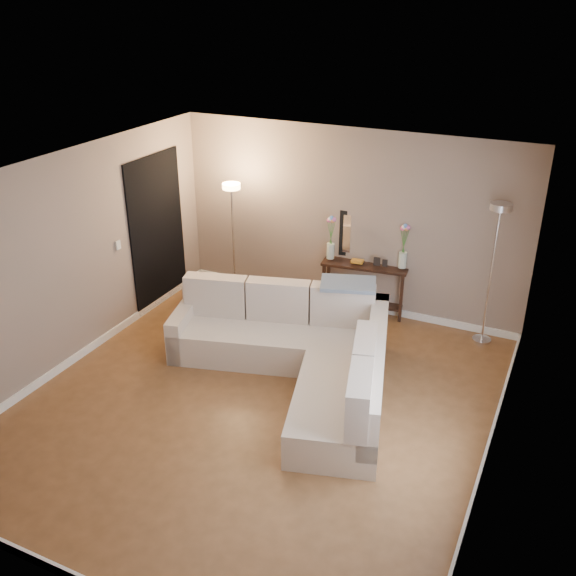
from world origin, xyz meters
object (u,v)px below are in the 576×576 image
at_px(floor_lamp_lit, 233,219).
at_px(floor_lamp_unlit, 495,246).
at_px(sectional_sofa, 302,351).
at_px(console_table, 359,285).

xyz_separation_m(floor_lamp_lit, floor_lamp_unlit, (3.58, 0.29, 0.08)).
height_order(sectional_sofa, floor_lamp_lit, floor_lamp_lit).
distance_m(floor_lamp_lit, floor_lamp_unlit, 3.59).
distance_m(console_table, floor_lamp_lit, 2.02).
bearing_deg(floor_lamp_unlit, floor_lamp_lit, -175.33).
bearing_deg(floor_lamp_lit, sectional_sofa, -40.42).
distance_m(sectional_sofa, floor_lamp_unlit, 2.74).
distance_m(console_table, floor_lamp_unlit, 2.01).
height_order(sectional_sofa, console_table, sectional_sofa).
bearing_deg(console_table, floor_lamp_unlit, -3.60).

